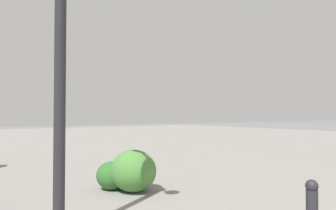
{
  "coord_description": "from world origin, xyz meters",
  "views": [
    {
      "loc": [
        0.25,
        2.25,
        1.52
      ],
      "look_at": [
        10.09,
        -4.61,
        1.84
      ],
      "focal_mm": 35.23,
      "sensor_mm": 36.0,
      "label": 1
    }
  ],
  "objects": [
    {
      "name": "shrub_round",
      "position": [
        5.92,
        -0.88,
        0.41
      ],
      "size": [
        0.96,
        0.86,
        0.82
      ],
      "color": "#477F38",
      "rests_on": "ground"
    },
    {
      "name": "lamppost",
      "position": [
        4.27,
        1.05,
        2.84
      ],
      "size": [
        0.98,
        0.28,
        4.31
      ],
      "color": "#232328",
      "rests_on": "ground"
    },
    {
      "name": "shrub_low",
      "position": [
        6.1,
        -0.98,
        0.34
      ],
      "size": [
        0.8,
        0.72,
        0.68
      ],
      "color": "#2D6628",
      "rests_on": "ground"
    },
    {
      "name": "shrub_wide",
      "position": [
        6.33,
        -0.61,
        0.28
      ],
      "size": [
        0.66,
        0.59,
        0.56
      ],
      "color": "#2D6628",
      "rests_on": "ground"
    }
  ]
}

